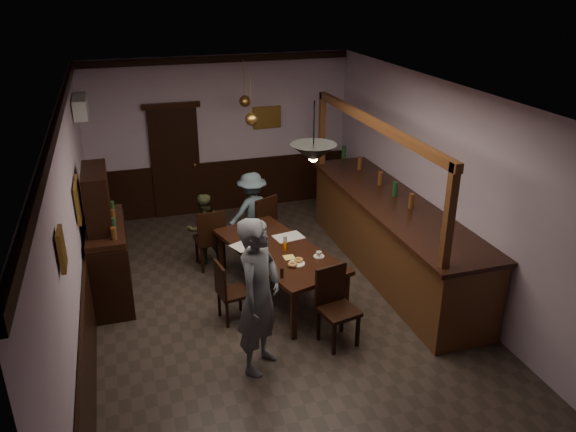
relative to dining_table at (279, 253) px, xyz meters
name	(u,v)px	position (x,y,z in m)	size (l,w,h in m)	color
room	(281,215)	(-0.11, -0.51, 0.81)	(5.01, 8.01, 3.01)	#2D2621
dining_table	(279,253)	(0.00, 0.00, 0.00)	(1.56, 2.39, 0.75)	black
chair_far_left	(211,237)	(-0.79, 1.09, -0.13)	(0.47, 0.47, 1.01)	black
chair_far_right	(262,223)	(0.10, 1.34, -0.12)	(0.60, 0.60, 1.04)	black
chair_near	(335,302)	(0.36, -1.27, -0.13)	(0.52, 0.52, 1.02)	black
chair_side	(228,289)	(-0.84, -0.43, -0.20)	(0.44, 0.44, 0.88)	black
person_standing	(259,296)	(-0.67, -1.49, 0.28)	(0.70, 0.46, 1.93)	#565A63
person_seated_left	(204,228)	(-0.85, 1.37, -0.10)	(0.57, 0.44, 1.17)	#45492C
person_seated_right	(252,211)	(0.01, 1.61, -0.01)	(0.87, 0.50, 1.35)	slate
newspaper_left	(246,245)	(-0.41, 0.25, 0.07)	(0.42, 0.30, 0.01)	silver
newspaper_right	(289,237)	(0.25, 0.33, 0.07)	(0.42, 0.30, 0.01)	silver
napkin	(289,257)	(0.06, -0.29, 0.07)	(0.15, 0.15, 0.00)	#E4D054
saucer	(319,256)	(0.46, -0.39, 0.07)	(0.15, 0.15, 0.01)	white
coffee_cup	(319,254)	(0.45, -0.41, 0.11)	(0.08, 0.08, 0.07)	white
pastry_plate	(297,264)	(0.10, -0.51, 0.07)	(0.22, 0.22, 0.01)	white
pastry_ring_a	(293,264)	(0.03, -0.56, 0.10)	(0.13, 0.13, 0.04)	#C68C47
pastry_ring_b	(299,260)	(0.14, -0.46, 0.10)	(0.13, 0.13, 0.04)	#C68C47
soda_can	(285,247)	(0.07, -0.08, 0.12)	(0.07, 0.07, 0.12)	orange
beer_glass	(258,245)	(-0.29, 0.02, 0.16)	(0.06, 0.06, 0.20)	#BF721E
water_glass	(285,241)	(0.12, 0.08, 0.14)	(0.06, 0.06, 0.15)	silver
pepper_mill	(282,273)	(-0.19, -0.80, 0.13)	(0.04, 0.04, 0.14)	black
sideboard	(107,248)	(-2.33, 0.68, 0.10)	(0.53, 1.48, 1.95)	black
bar_counter	(392,235)	(1.88, 0.19, -0.06)	(1.02, 4.41, 2.47)	#452212
door_back	(176,163)	(-1.01, 3.44, 0.36)	(0.90, 0.06, 2.10)	black
ac_unit	(80,106)	(-2.49, 2.39, 1.76)	(0.20, 0.85, 0.30)	white
picture_left_small	(62,249)	(-2.57, -2.11, 1.46)	(0.04, 0.28, 0.36)	olive
picture_left_large	(78,199)	(-2.57, 0.29, 1.01)	(0.04, 0.62, 0.48)	olive
picture_back	(267,117)	(0.79, 3.45, 1.11)	(0.55, 0.04, 0.42)	olive
pendant_iron	(313,153)	(0.22, -0.77, 1.68)	(0.56, 0.56, 0.74)	black
pendant_brass_mid	(252,119)	(-0.01, 1.38, 1.61)	(0.20, 0.20, 0.81)	#BF8C3F
pendant_brass_far	(245,101)	(0.19, 2.69, 1.61)	(0.20, 0.20, 0.81)	#BF8C3F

